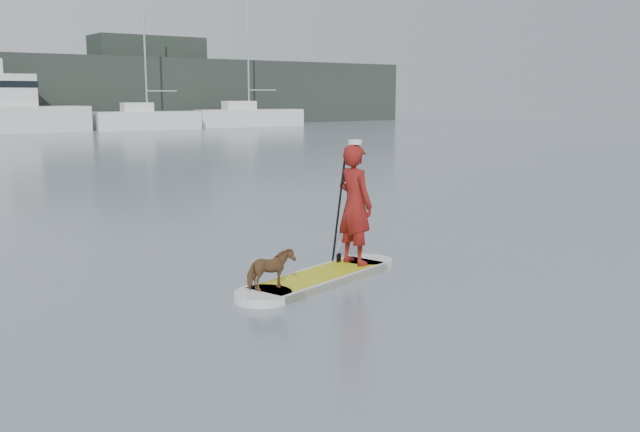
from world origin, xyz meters
TOP-DOWN VIEW (x-y plane):
  - ground at (0.00, 0.00)m, footprint 140.00×140.00m
  - paddleboard at (-2.68, -0.93)m, footprint 3.21×1.46m
  - paddler at (-1.84, -0.70)m, footprint 0.50×0.72m
  - white_cap at (-1.84, -0.70)m, footprint 0.22×0.22m
  - dog at (-3.73, -1.22)m, footprint 0.67×0.33m
  - paddle at (-1.98, -0.48)m, footprint 0.11×0.30m
  - sailboat_e at (14.01, 45.40)m, footprint 8.48×3.94m
  - sailboat_f at (23.49, 45.47)m, footprint 9.64×4.43m
  - shore_building_east at (18.00, 54.00)m, footprint 10.00×4.00m

SIDE VIEW (x-z plane):
  - ground at x=0.00m, z-range 0.00..0.00m
  - paddleboard at x=-2.68m, z-range 0.00..0.12m
  - dog at x=-3.73m, z-range 0.12..0.68m
  - paddle at x=-1.98m, z-range -0.20..1.80m
  - sailboat_e at x=14.01m, z-range -5.07..6.76m
  - sailboat_f at x=23.49m, z-range -6.02..7.90m
  - paddler at x=-1.84m, z-range 0.12..2.01m
  - white_cap at x=-1.84m, z-range 2.01..2.08m
  - shore_building_east at x=18.00m, z-range 0.00..8.00m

